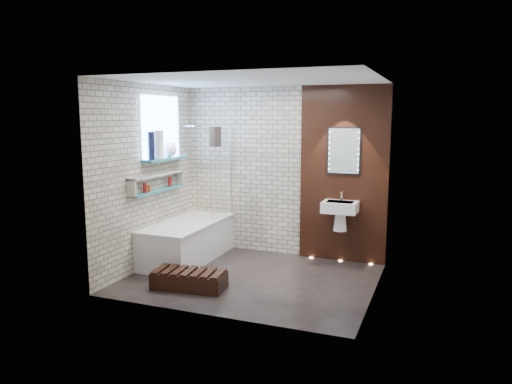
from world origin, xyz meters
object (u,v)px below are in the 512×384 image
at_px(led_mirror, 344,151).
at_px(walnut_step, 189,280).
at_px(bathtub, 188,241).
at_px(bath_screen, 221,174).
at_px(washbasin, 340,211).

distance_m(led_mirror, walnut_step, 2.88).
height_order(led_mirror, walnut_step, led_mirror).
xyz_separation_m(bathtub, bath_screen, (0.35, 0.44, 0.99)).
bearing_deg(bath_screen, walnut_step, -79.95).
height_order(washbasin, walnut_step, washbasin).
relative_size(washbasin, walnut_step, 0.64).
distance_m(bath_screen, walnut_step, 1.94).
bearing_deg(bathtub, washbasin, 16.01).
xyz_separation_m(bathtub, led_mirror, (2.17, 0.78, 1.36)).
height_order(washbasin, led_mirror, led_mirror).
height_order(bath_screen, led_mirror, led_mirror).
relative_size(bathtub, washbasin, 3.00).
bearing_deg(bath_screen, washbasin, 5.78).
bearing_deg(walnut_step, bathtub, 119.99).
bearing_deg(bathtub, walnut_step, -60.01).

